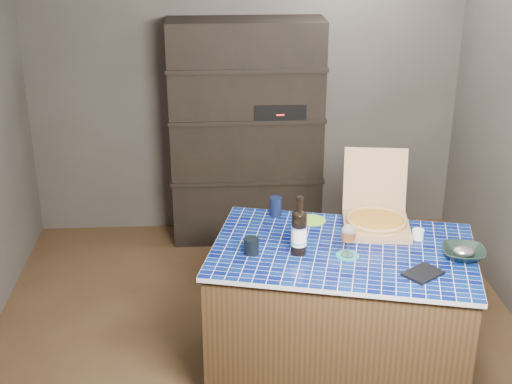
{
  "coord_description": "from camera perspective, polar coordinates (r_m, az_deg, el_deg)",
  "views": [
    {
      "loc": [
        -0.26,
        -3.89,
        2.66
      ],
      "look_at": [
        -0.02,
        0.0,
        1.03
      ],
      "focal_mm": 50.0,
      "sensor_mm": 36.0,
      "label": 1
    }
  ],
  "objects": [
    {
      "name": "tumbler",
      "position": [
        3.98,
        -0.37,
        -4.35
      ],
      "size": [
        0.08,
        0.08,
        0.09
      ],
      "primitive_type": "cylinder",
      "color": "black",
      "rests_on": "kitchen_island"
    },
    {
      "name": "green_trivet",
      "position": [
        4.4,
        4.5,
        -2.26
      ],
      "size": [
        0.17,
        0.17,
        0.01
      ],
      "primitive_type": "cylinder",
      "color": "#79C029",
      "rests_on": "kitchen_island"
    },
    {
      "name": "kitchen_island",
      "position": [
        4.27,
        6.74,
        -9.37
      ],
      "size": [
        1.65,
        1.26,
        0.81
      ],
      "rotation": [
        0.0,
        0.0,
        -0.24
      ],
      "color": "#4A2F1D",
      "rests_on": "floor"
    },
    {
      "name": "white_jar",
      "position": [
        4.25,
        12.83,
        -3.32
      ],
      "size": [
        0.07,
        0.07,
        0.06
      ],
      "primitive_type": "cylinder",
      "color": "white",
      "rests_on": "kitchen_island"
    },
    {
      "name": "navy_cup",
      "position": [
        4.44,
        1.58,
        -1.16
      ],
      "size": [
        0.08,
        0.08,
        0.12
      ],
      "primitive_type": "cylinder",
      "color": "black",
      "rests_on": "kitchen_island"
    },
    {
      "name": "wine_glass",
      "position": [
        3.94,
        7.42,
        -3.38
      ],
      "size": [
        0.08,
        0.08,
        0.19
      ],
      "color": "white",
      "rests_on": "teal_trivet"
    },
    {
      "name": "shelving_unit",
      "position": [
        5.7,
        -0.73,
        4.75
      ],
      "size": [
        1.2,
        0.41,
        1.8
      ],
      "color": "black",
      "rests_on": "floor"
    },
    {
      "name": "teal_trivet",
      "position": [
        4.0,
        7.32,
        -5.07
      ],
      "size": [
        0.13,
        0.13,
        0.01
      ],
      "primitive_type": "cylinder",
      "color": "#177778",
      "rests_on": "kitchen_island"
    },
    {
      "name": "mead_bottle",
      "position": [
        3.95,
        3.46,
        -3.18
      ],
      "size": [
        0.09,
        0.09,
        0.34
      ],
      "color": "black",
      "rests_on": "kitchen_island"
    },
    {
      "name": "room",
      "position": [
        4.15,
        0.24,
        2.8
      ],
      "size": [
        3.5,
        3.5,
        3.5
      ],
      "color": "brown",
      "rests_on": "ground"
    },
    {
      "name": "pizza_box",
      "position": [
        4.33,
        9.58,
        -2.1
      ],
      "size": [
        0.45,
        0.52,
        0.42
      ],
      "rotation": [
        0.0,
        0.0,
        -0.14
      ],
      "color": "#98704E",
      "rests_on": "kitchen_island"
    },
    {
      "name": "bowl",
      "position": [
        4.1,
        16.27,
        -4.71
      ],
      "size": [
        0.29,
        0.29,
        0.06
      ],
      "primitive_type": "imported",
      "rotation": [
        0.0,
        0.0,
        -0.24
      ],
      "color": "black",
      "rests_on": "kitchen_island"
    },
    {
      "name": "foil_contents",
      "position": [
        4.1,
        16.29,
        -4.57
      ],
      "size": [
        0.12,
        0.1,
        0.06
      ],
      "primitive_type": "ellipsoid",
      "color": "silver",
      "rests_on": "bowl"
    },
    {
      "name": "dvd_case",
      "position": [
        3.88,
        13.22,
        -6.36
      ],
      "size": [
        0.24,
        0.23,
        0.02
      ],
      "primitive_type": "cube",
      "rotation": [
        0.0,
        0.0,
        -0.93
      ],
      "color": "black",
      "rests_on": "kitchen_island"
    }
  ]
}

